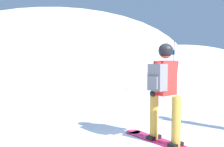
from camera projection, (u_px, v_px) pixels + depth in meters
ridge_peak_main at (62, 67)px, 34.22m from camera, size 33.16×29.85×14.76m
ridge_peak_far at (180, 63)px, 49.89m from camera, size 23.42×21.08×7.06m
snowboarder_main at (164, 91)px, 4.30m from camera, size 0.91×1.71×1.71m
piste_marker_far at (174, 64)px, 9.76m from camera, size 0.20×0.20×2.08m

